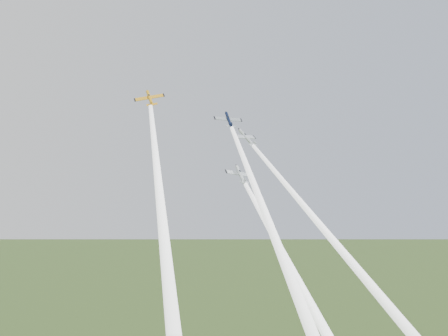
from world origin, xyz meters
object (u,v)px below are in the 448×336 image
(plane_yellow, at_px, (150,98))
(plane_silver_right, at_px, (246,138))
(plane_silver_low, at_px, (240,174))
(plane_navy, at_px, (229,120))

(plane_yellow, xyz_separation_m, plane_silver_right, (29.92, 2.36, -7.26))
(plane_yellow, height_order, plane_silver_low, plane_yellow)
(plane_yellow, relative_size, plane_navy, 0.99)
(plane_silver_right, bearing_deg, plane_yellow, 172.83)
(plane_yellow, height_order, plane_silver_right, plane_yellow)
(plane_yellow, xyz_separation_m, plane_silver_low, (16.21, -13.01, -17.57))
(plane_silver_right, xyz_separation_m, plane_silver_low, (-13.71, -15.37, -10.31))
(plane_navy, relative_size, plane_silver_right, 0.89)
(plane_silver_right, height_order, plane_silver_low, plane_silver_right)
(plane_silver_low, bearing_deg, plane_silver_right, 54.76)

